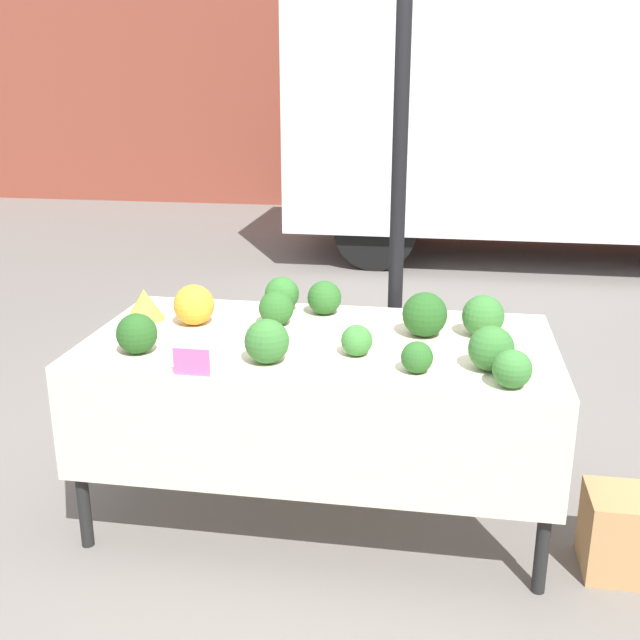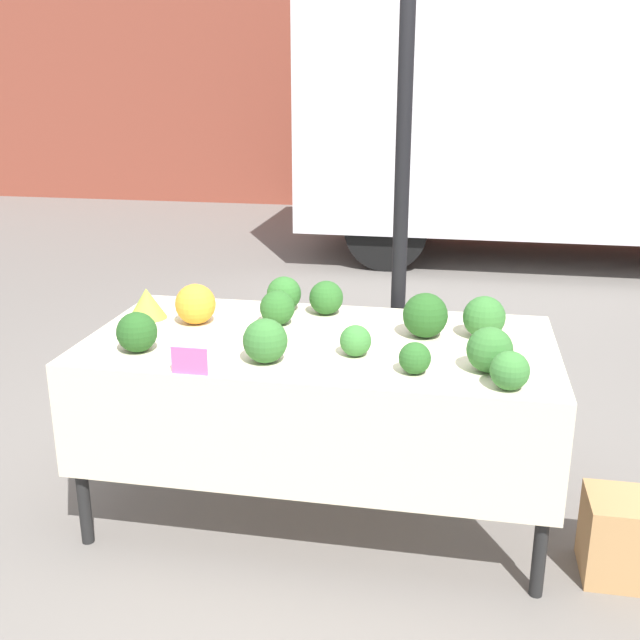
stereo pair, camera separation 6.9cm
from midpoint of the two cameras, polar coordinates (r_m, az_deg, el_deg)
The scene contains 20 objects.
ground_plane at distance 3.39m, azimuth -0.60°, elevation -14.14°, with size 40.00×40.00×0.00m, color slate.
building_facade at distance 11.30m, azimuth 7.36°, elevation 22.66°, with size 16.00×0.60×5.53m.
tent_pole at distance 3.52m, azimuth 5.41°, elevation 8.76°, with size 0.07×0.07×2.49m.
parked_truck at distance 8.10m, azimuth 15.75°, elevation 14.20°, with size 5.11×2.00×2.53m.
market_table at distance 3.02m, azimuth -0.85°, elevation -3.43°, with size 1.89×0.96×0.79m.
orange_cauliflower at distance 3.25m, azimuth -10.18°, elevation 1.14°, with size 0.17×0.17×0.17m.
romanesco_head at distance 3.37m, azimuth -13.79°, elevation 1.16°, with size 0.17×0.17×0.14m.
broccoli_head_0 at distance 2.96m, azimuth -14.43°, elevation -1.01°, with size 0.16×0.16×0.16m.
broccoli_head_1 at distance 3.35m, azimuth -0.25°, elevation 1.71°, with size 0.15×0.15×0.15m.
broccoli_head_2 at distance 2.78m, azimuth -4.78°, elevation -1.63°, with size 0.17×0.17×0.17m.
broccoli_head_3 at distance 2.76m, azimuth 12.22°, elevation -2.14°, with size 0.17×0.17×0.17m.
broccoli_head_4 at distance 3.40m, azimuth -3.50°, elevation 2.00°, with size 0.16×0.16×0.16m.
broccoli_head_5 at distance 3.20m, azimuth -3.97°, elevation 0.91°, with size 0.15×0.15×0.15m.
broccoli_head_6 at distance 3.12m, azimuth 11.71°, elevation 0.30°, with size 0.17×0.17×0.17m.
broccoli_head_7 at distance 2.63m, azimuth 13.71°, elevation -3.64°, with size 0.14×0.14×0.14m.
broccoli_head_8 at distance 3.08m, azimuth 7.35°, elevation 0.41°, with size 0.18×0.18×0.18m.
broccoli_head_9 at distance 2.85m, azimuth 2.13°, elevation -1.57°, with size 0.12×0.12×0.12m.
broccoli_head_10 at distance 2.70m, azimuth 6.68°, elevation -2.85°, with size 0.12×0.12×0.12m.
price_sign at distance 2.70m, azimuth -10.49°, elevation -3.19°, with size 0.14×0.01×0.10m.
produce_crate at distance 3.16m, azimuth 22.48°, elevation -14.86°, with size 0.39×0.26×0.32m.
Camera 1 is at (0.47, -2.84, 1.80)m, focal length 42.00 mm.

